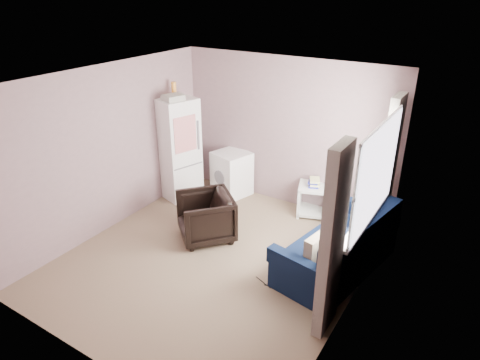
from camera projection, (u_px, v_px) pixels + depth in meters
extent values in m
cube|color=#8A735A|center=(214.00, 260.00, 5.99)|extent=(3.80, 4.20, 0.02)
cube|color=silver|center=(209.00, 79.00, 4.93)|extent=(3.80, 4.20, 0.02)
cube|color=gray|center=(286.00, 133.00, 7.08)|extent=(3.80, 0.02, 2.50)
cube|color=gray|center=(76.00, 261.00, 3.84)|extent=(3.80, 0.02, 2.50)
cube|color=gray|center=(108.00, 150.00, 6.38)|extent=(0.02, 4.20, 2.50)
cube|color=gray|center=(358.00, 218.00, 4.54)|extent=(0.02, 4.20, 2.50)
cube|color=white|center=(378.00, 173.00, 4.99)|extent=(0.01, 1.60, 1.20)
imported|color=black|center=(206.00, 215.00, 6.33)|extent=(1.04, 1.04, 0.78)
cube|color=white|center=(178.00, 149.00, 7.43)|extent=(0.77, 0.77, 1.78)
cube|color=slate|center=(189.00, 166.00, 7.31)|extent=(0.18, 0.55, 0.02)
cube|color=slate|center=(198.00, 135.00, 7.23)|extent=(0.03, 0.04, 0.51)
cube|color=white|center=(185.00, 134.00, 7.05)|extent=(0.13, 0.41, 0.61)
cylinder|color=#F69E31|center=(174.00, 89.00, 7.09)|extent=(0.10, 0.10, 0.24)
cube|color=#B8BAAF|center=(173.00, 98.00, 6.89)|extent=(0.34, 0.37, 0.09)
cube|color=white|center=(232.00, 173.00, 7.68)|extent=(0.70, 0.70, 0.80)
cube|color=slate|center=(231.00, 154.00, 7.51)|extent=(0.65, 0.63, 0.05)
cylinder|color=slate|center=(219.00, 178.00, 7.50)|extent=(0.26, 0.09, 0.26)
cube|color=silver|center=(314.00, 187.00, 6.95)|extent=(0.60, 0.60, 0.04)
cube|color=silver|center=(312.00, 210.00, 7.13)|extent=(0.60, 0.60, 0.04)
cube|color=silver|center=(300.00, 199.00, 7.09)|extent=(0.20, 0.46, 0.53)
cube|color=silver|center=(326.00, 201.00, 7.00)|extent=(0.20, 0.46, 0.53)
cube|color=#242A99|center=(314.00, 185.00, 6.93)|extent=(0.23, 0.27, 0.03)
cube|color=beige|center=(315.00, 183.00, 6.91)|extent=(0.24, 0.28, 0.03)
cube|color=#242A99|center=(314.00, 181.00, 6.91)|extent=(0.21, 0.27, 0.03)
cube|color=beige|center=(315.00, 180.00, 6.88)|extent=(0.24, 0.28, 0.03)
cube|color=black|center=(336.00, 255.00, 5.72)|extent=(1.18, 1.95, 0.40)
cube|color=black|center=(363.00, 238.00, 5.33)|extent=(0.51, 1.82, 0.44)
cube|color=black|center=(299.00, 266.00, 5.01)|extent=(0.87, 0.30, 0.20)
cube|color=black|center=(370.00, 212.00, 6.18)|extent=(0.87, 0.30, 0.20)
cube|color=tan|center=(317.00, 250.00, 5.13)|extent=(0.19, 0.42, 0.40)
cube|color=tan|center=(364.00, 214.00, 5.91)|extent=(0.19, 0.42, 0.40)
cube|color=silver|center=(328.00, 243.00, 5.61)|extent=(0.29, 0.37, 0.02)
cube|color=silver|center=(337.00, 239.00, 5.49)|extent=(0.12, 0.34, 0.22)
cube|color=white|center=(365.00, 219.00, 5.28)|extent=(0.14, 1.70, 0.04)
cube|color=white|center=(370.00, 218.00, 5.25)|extent=(0.02, 1.68, 0.05)
cube|color=white|center=(376.00, 173.00, 4.99)|extent=(0.02, 1.68, 0.05)
cube|color=white|center=(384.00, 124.00, 4.74)|extent=(0.02, 1.68, 0.05)
cube|color=white|center=(354.00, 200.00, 4.38)|extent=(0.02, 0.05, 1.20)
cube|color=white|center=(370.00, 181.00, 4.79)|extent=(0.02, 0.05, 1.20)
cube|color=white|center=(383.00, 166.00, 5.20)|extent=(0.02, 0.05, 1.20)
cube|color=white|center=(394.00, 152.00, 5.61)|extent=(0.02, 0.05, 1.20)
cube|color=beige|center=(332.00, 243.00, 4.38)|extent=(0.12, 0.46, 2.18)
cube|color=beige|center=(388.00, 171.00, 6.04)|extent=(0.12, 0.46, 2.18)
cylinder|color=black|center=(275.00, 287.00, 5.43)|extent=(0.28, 0.08, 0.01)
cylinder|color=black|center=(263.00, 282.00, 5.52)|extent=(0.27, 0.11, 0.01)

